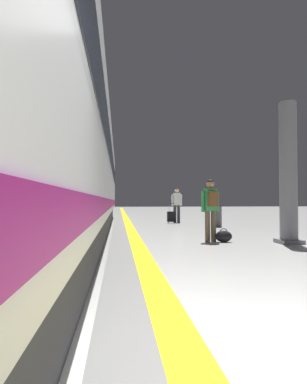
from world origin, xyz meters
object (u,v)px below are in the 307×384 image
duffel_bag_near (224,236)px  suitcase_mid (171,217)px  passenger_mid (177,202)px  platform_pillar (288,175)px  waste_bin (216,216)px  high_speed_train (42,137)px  passenger_near (211,205)px

duffel_bag_near → suitcase_mid: (-0.15, 7.48, 0.16)m
passenger_mid → suitcase_mid: 0.80m
suitcase_mid → platform_pillar: 8.20m
suitcase_mid → waste_bin: 2.99m
suitcase_mid → platform_pillar: (1.72, -7.89, 1.41)m
platform_pillar → waste_bin: 5.45m
suitcase_mid → platform_pillar: size_ratio=0.26×
suitcase_mid → platform_pillar: platform_pillar is taller
waste_bin → platform_pillar: bearing=-87.3°
high_speed_train → waste_bin: high_speed_train is taller
passenger_mid → passenger_near: bearing=-93.6°
high_speed_train → duffel_bag_near: (4.41, 0.84, -2.35)m
duffel_bag_near → waste_bin: (1.32, 4.89, 0.30)m
waste_bin → suitcase_mid: bearing=119.6°
high_speed_train → suitcase_mid: bearing=62.9°
high_speed_train → suitcase_mid: size_ratio=31.84×
passenger_mid → waste_bin: (1.15, -2.81, -0.56)m
passenger_mid → suitcase_mid: bearing=-146.2°
passenger_near → waste_bin: bearing=71.2°
high_speed_train → platform_pillar: (5.98, 0.43, -0.78)m
high_speed_train → passenger_mid: high_speed_train is taller
passenger_mid → platform_pillar: platform_pillar is taller
duffel_bag_near → passenger_mid: passenger_mid is taller
passenger_near → platform_pillar: platform_pillar is taller
high_speed_train → waste_bin: 8.35m
duffel_bag_near → suitcase_mid: size_ratio=0.46×
duffel_bag_near → passenger_near: bearing=164.1°
high_speed_train → passenger_near: high_speed_train is taller
duffel_bag_near → platform_pillar: (1.57, -0.41, 1.57)m
high_speed_train → passenger_near: 4.47m
high_speed_train → waste_bin: (5.73, 5.72, -2.04)m
passenger_near → passenger_mid: bearing=86.4°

